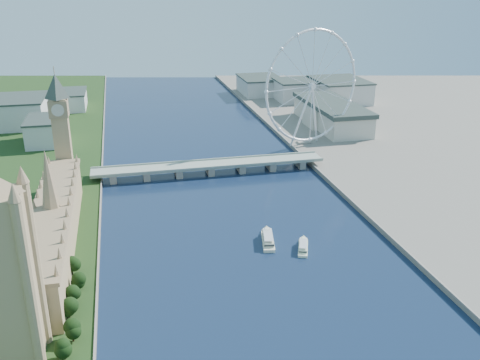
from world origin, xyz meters
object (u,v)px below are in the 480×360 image
object	(u,v)px
london_eye	(312,87)
victoria_tower	(4,265)
tour_boat_far	(303,250)
tour_boat_near	(268,243)

from	to	relation	value
london_eye	victoria_tower	bearing A→B (deg)	-130.35
tour_boat_far	tour_boat_near	bearing A→B (deg)	164.83
tour_boat_near	tour_boat_far	xyz separation A→B (m)	(20.76, -14.92, 0.00)
victoria_tower	tour_boat_near	size ratio (longest dim) A/B	3.47
victoria_tower	tour_boat_far	bearing A→B (deg)	24.97
london_eye	tour_boat_far	world-z (taller)	london_eye
victoria_tower	london_eye	world-z (taller)	london_eye
london_eye	tour_boat_far	distance (m)	245.31
victoria_tower	tour_boat_near	world-z (taller)	victoria_tower
london_eye	tour_boat_near	world-z (taller)	london_eye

